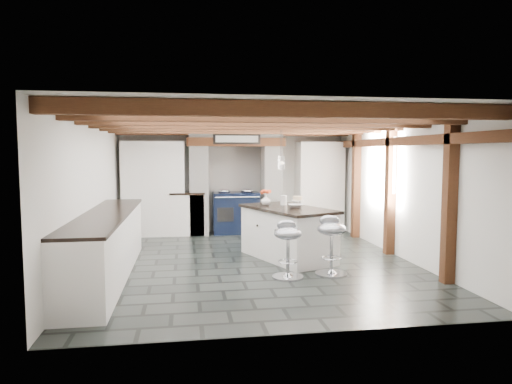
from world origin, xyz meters
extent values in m
plane|color=black|center=(0.00, 0.00, 0.00)|extent=(6.00, 6.00, 0.00)
plane|color=silver|center=(0.00, 3.00, 1.15)|extent=(5.00, 0.00, 5.00)
plane|color=silver|center=(-2.50, 0.00, 1.15)|extent=(0.00, 6.00, 6.00)
plane|color=silver|center=(2.50, 0.00, 1.15)|extent=(0.00, 6.00, 6.00)
plane|color=white|center=(0.00, 0.00, 2.30)|extent=(6.00, 6.00, 0.00)
cube|color=silver|center=(-0.80, 2.70, 0.95)|extent=(0.40, 0.60, 1.90)
cube|color=silver|center=(0.80, 2.70, 0.95)|extent=(0.40, 0.60, 1.90)
cube|color=#4D2C16|center=(0.00, 2.70, 1.99)|extent=(2.10, 0.65, 0.18)
cube|color=silver|center=(0.00, 2.70, 2.15)|extent=(2.00, 0.60, 0.31)
cube|color=black|center=(0.00, 2.38, 2.05)|extent=(1.00, 0.03, 0.22)
cube|color=silver|center=(0.00, 2.36, 2.05)|extent=(0.90, 0.01, 0.14)
cube|color=white|center=(-1.75, 2.70, 1.00)|extent=(1.30, 0.58, 2.00)
cube|color=white|center=(1.90, 2.70, 1.00)|extent=(1.00, 0.58, 2.00)
cube|color=white|center=(-2.20, -0.60, 0.44)|extent=(0.60, 3.80, 0.88)
cube|color=black|center=(-2.20, -0.60, 0.90)|extent=(0.64, 3.80, 0.04)
cube|color=white|center=(-1.05, 2.70, 0.44)|extent=(0.70, 0.60, 0.88)
cube|color=black|center=(-1.05, 2.70, 0.90)|extent=(0.74, 0.64, 0.04)
cube|color=#4D2C16|center=(2.42, 0.00, 1.95)|extent=(0.15, 5.80, 0.14)
plane|color=white|center=(2.48, 0.60, 1.55)|extent=(0.00, 0.90, 0.90)
cube|color=#4D2C16|center=(0.00, -2.60, 2.21)|extent=(5.00, 0.16, 0.16)
cube|color=#4D2C16|center=(0.00, -1.73, 2.21)|extent=(5.00, 0.16, 0.16)
cube|color=#4D2C16|center=(0.00, -0.87, 2.21)|extent=(5.00, 0.16, 0.16)
cube|color=#4D2C16|center=(0.00, 0.00, 2.21)|extent=(5.00, 0.16, 0.16)
cube|color=#4D2C16|center=(0.00, 0.87, 2.21)|extent=(5.00, 0.16, 0.16)
cube|color=#4D2C16|center=(0.00, 1.73, 2.21)|extent=(5.00, 0.16, 0.16)
cube|color=#4D2C16|center=(0.00, 2.60, 2.21)|extent=(5.00, 0.16, 0.16)
cube|color=#4D2C16|center=(2.42, -1.60, 1.15)|extent=(0.15, 0.15, 2.30)
cube|color=#4D2C16|center=(2.42, 0.20, 1.15)|extent=(0.15, 0.15, 2.30)
cube|color=#4D2C16|center=(2.42, 1.80, 1.15)|extent=(0.15, 0.15, 2.30)
cylinder|color=black|center=(0.45, -0.05, 1.93)|extent=(0.01, 0.01, 0.56)
cylinder|color=white|center=(0.45, -0.05, 1.60)|extent=(0.09, 0.09, 0.22)
cylinder|color=black|center=(0.50, 0.25, 1.93)|extent=(0.01, 0.01, 0.56)
cylinder|color=white|center=(0.50, 0.25, 1.60)|extent=(0.09, 0.09, 0.22)
cylinder|color=black|center=(0.55, 0.55, 1.93)|extent=(0.01, 0.01, 0.56)
cylinder|color=white|center=(0.55, 0.55, 1.60)|extent=(0.09, 0.09, 0.22)
cube|color=black|center=(0.00, 2.68, 0.45)|extent=(1.00, 0.60, 0.90)
ellipsoid|color=silver|center=(-0.25, 2.68, 0.93)|extent=(0.28, 0.28, 0.11)
ellipsoid|color=silver|center=(0.25, 2.68, 0.93)|extent=(0.28, 0.28, 0.11)
cylinder|color=silver|center=(0.00, 2.36, 0.82)|extent=(0.95, 0.03, 0.03)
cube|color=black|center=(-0.25, 2.38, 0.45)|extent=(0.35, 0.02, 0.30)
cube|color=black|center=(0.25, 2.38, 0.45)|extent=(0.35, 0.02, 0.30)
cube|color=white|center=(0.59, 0.12, 0.41)|extent=(1.40, 1.86, 0.81)
cube|color=black|center=(0.59, 0.12, 0.84)|extent=(1.50, 1.95, 0.05)
imported|color=white|center=(0.29, 0.50, 0.95)|extent=(0.22, 0.22, 0.18)
ellipsoid|color=red|center=(0.29, 0.50, 1.09)|extent=(0.19, 0.19, 0.11)
cylinder|color=white|center=(0.60, 0.47, 0.94)|extent=(0.11, 0.11, 0.17)
imported|color=white|center=(0.71, 0.07, 0.89)|extent=(0.31, 0.31, 0.06)
cylinder|color=white|center=(0.79, 0.25, 0.91)|extent=(0.05, 0.05, 0.09)
cylinder|color=white|center=(0.79, 0.25, 0.96)|extent=(0.20, 0.20, 0.01)
cylinder|color=#CBB188|center=(0.79, 0.25, 1.00)|extent=(0.16, 0.16, 0.06)
cylinder|color=silver|center=(0.99, -0.98, 0.02)|extent=(0.46, 0.46, 0.03)
cone|color=silver|center=(0.99, -0.98, 0.06)|extent=(0.21, 0.21, 0.08)
cylinder|color=silver|center=(0.99, -0.98, 0.35)|extent=(0.05, 0.05, 0.58)
torus|color=silver|center=(0.99, -0.98, 0.25)|extent=(0.30, 0.30, 0.02)
ellipsoid|color=gray|center=(0.99, -0.98, 0.67)|extent=(0.51, 0.51, 0.19)
ellipsoid|color=gray|center=(1.01, -0.88, 0.78)|extent=(0.32, 0.19, 0.16)
cylinder|color=silver|center=(0.33, -1.04, 0.01)|extent=(0.44, 0.44, 0.03)
cone|color=silver|center=(0.33, -1.04, 0.06)|extent=(0.20, 0.20, 0.08)
cylinder|color=silver|center=(0.33, -1.04, 0.33)|extent=(0.05, 0.05, 0.55)
torus|color=silver|center=(0.33, -1.04, 0.24)|extent=(0.28, 0.28, 0.02)
ellipsoid|color=gray|center=(0.33, -1.04, 0.64)|extent=(0.42, 0.42, 0.18)
ellipsoid|color=gray|center=(0.34, -0.94, 0.74)|extent=(0.29, 0.13, 0.15)
camera|label=1|loc=(-1.08, -7.21, 1.77)|focal=32.00mm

